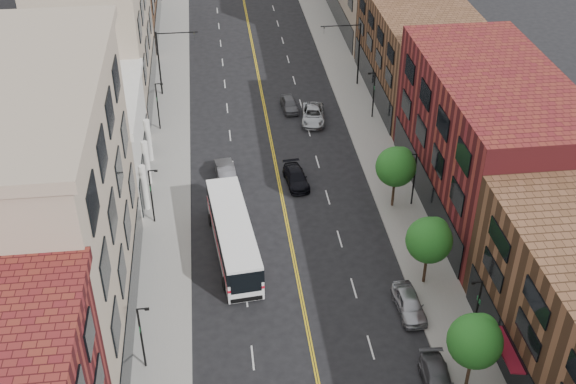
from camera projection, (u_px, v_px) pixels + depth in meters
name	position (u px, v px, depth m)	size (l,w,h in m)	color
sidewalk_left	(169.00, 154.00, 69.49)	(4.00, 110.00, 0.15)	gray
sidewalk_right	(373.00, 142.00, 71.41)	(4.00, 110.00, 0.15)	gray
bldg_l_tanoffice	(38.00, 218.00, 45.72)	(10.00, 22.00, 18.00)	tan
bldg_l_white	(84.00, 144.00, 63.32)	(10.00, 14.00, 8.00)	silver
bldg_l_far_a	(95.00, 19.00, 74.49)	(10.00, 20.00, 18.00)	tan
bldg_r_mid	(489.00, 141.00, 59.72)	(10.00, 22.00, 12.00)	maroon
bldg_r_far_a	(420.00, 52.00, 77.55)	(10.00, 20.00, 10.00)	brown
tree_r_1	(476.00, 339.00, 43.66)	(3.40, 3.40, 5.59)	black
tree_r_2	(430.00, 239.00, 51.88)	(3.40, 3.40, 5.59)	black
tree_r_3	(397.00, 165.00, 60.10)	(3.40, 3.40, 5.59)	black
lamp_l_1	(142.00, 335.00, 45.57)	(0.81, 0.55, 5.05)	black
lamp_l_2	(152.00, 193.00, 58.73)	(0.81, 0.55, 5.05)	black
lamp_l_3	(158.00, 104.00, 71.88)	(0.81, 0.55, 5.05)	black
lamp_r_1	(477.00, 307.00, 47.69)	(0.81, 0.55, 5.05)	black
lamp_r_2	(414.00, 176.00, 60.84)	(0.81, 0.55, 5.05)	black
lamp_r_3	(373.00, 92.00, 73.99)	(0.81, 0.55, 5.05)	black
signal_mast_left	(165.00, 56.00, 77.58)	(4.49, 0.18, 7.20)	black
signal_mast_right	(353.00, 47.00, 79.56)	(4.49, 0.18, 7.20)	black
city_bus	(233.00, 234.00, 56.10)	(3.85, 12.43, 3.15)	white
car_parked_mid	(437.00, 381.00, 45.44)	(1.84, 4.53, 1.31)	#494A4E
car_parked_far	(409.00, 304.00, 51.15)	(1.76, 4.39, 1.49)	#A8AAB0
car_lane_behind	(225.00, 171.00, 65.65)	(1.59, 4.57, 1.50)	#535358
car_lane_a	(296.00, 177.00, 64.95)	(1.82, 4.48, 1.30)	black
car_lane_b	(313.00, 115.00, 74.74)	(2.36, 5.12, 1.42)	#ABAEB3
car_lane_c	(289.00, 104.00, 76.83)	(1.57, 3.90, 1.33)	#525258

